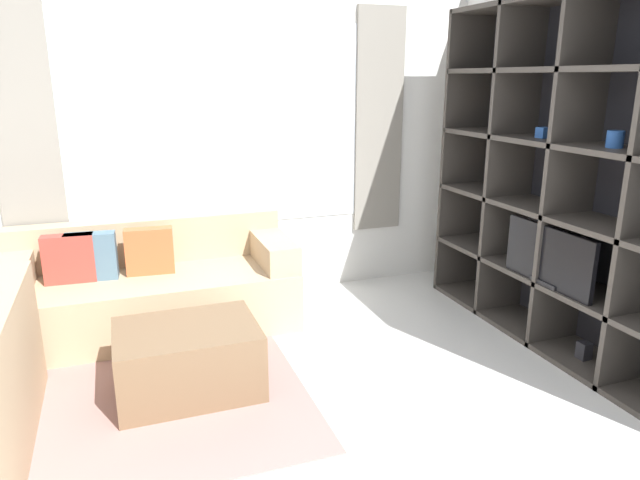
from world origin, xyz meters
The scene contains 6 objects.
wall_back centered at (0.00, 3.12, 1.36)m, with size 5.65×0.11×2.70m.
wall_right centered at (2.26, 1.54, 1.35)m, with size 0.07×4.29×2.70m, color white.
area_rug centered at (-0.98, 1.65, 0.01)m, with size 2.28×1.78×0.01m, color gray.
shelving_unit centered at (2.04, 1.42, 1.16)m, with size 0.43×2.51×2.34m.
couch_main centered at (-0.64, 2.65, 0.31)m, with size 2.05×0.84×0.78m.
ottoman centered at (-0.51, 1.64, 0.21)m, with size 0.82×0.61×0.42m.
Camera 1 is at (-0.81, -1.50, 1.82)m, focal length 32.00 mm.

